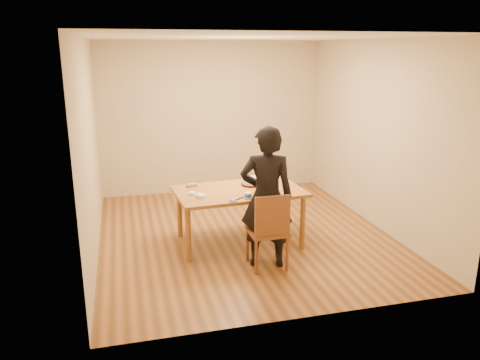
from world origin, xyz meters
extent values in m
cube|color=brown|center=(0.00, 0.00, 0.00)|extent=(4.00, 4.50, 0.00)
cube|color=silver|center=(0.00, 0.00, 2.70)|extent=(4.00, 4.50, 0.00)
cube|color=tan|center=(0.00, 2.25, 1.35)|extent=(4.00, 0.00, 2.70)
cube|color=tan|center=(-2.00, 0.00, 1.35)|extent=(0.00, 4.50, 2.70)
cube|color=tan|center=(2.00, 0.00, 1.35)|extent=(0.00, 4.50, 2.70)
cube|color=brown|center=(-0.14, -0.28, 0.73)|extent=(1.74, 1.11, 0.04)
cube|color=brown|center=(0.01, -1.06, 0.45)|extent=(0.45, 0.45, 0.04)
cylinder|color=red|center=(0.08, -0.11, 0.76)|extent=(0.27, 0.27, 0.02)
cylinder|color=white|center=(0.08, -0.11, 0.81)|extent=(0.24, 0.24, 0.08)
ellipsoid|color=white|center=(0.08, -0.11, 0.86)|extent=(0.23, 0.23, 0.03)
cylinder|color=white|center=(-0.12, -0.67, 0.79)|extent=(0.09, 0.09, 0.08)
cylinder|color=#1A37AB|center=(-0.33, -0.73, 0.75)|extent=(0.10, 0.10, 0.01)
ellipsoid|color=white|center=(-0.33, -0.73, 0.77)|extent=(0.04, 0.04, 0.02)
cylinder|color=white|center=(-0.68, -0.51, 0.77)|extent=(0.09, 0.09, 0.04)
cylinder|color=white|center=(-0.78, -0.35, 0.77)|extent=(0.08, 0.08, 0.04)
cylinder|color=white|center=(-0.70, -0.45, 0.77)|extent=(0.08, 0.08, 0.04)
cube|color=#C32E66|center=(-0.73, 0.02, 0.76)|extent=(0.16, 0.11, 0.02)
cube|color=#46A71E|center=(-0.73, 0.03, 0.78)|extent=(0.13, 0.08, 0.02)
cube|color=black|center=(-0.22, -0.65, 0.76)|extent=(0.14, 0.12, 0.01)
imported|color=black|center=(0.01, -1.01, 0.86)|extent=(0.72, 0.57, 1.72)
camera|label=1|loc=(-1.60, -6.04, 2.56)|focal=35.00mm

